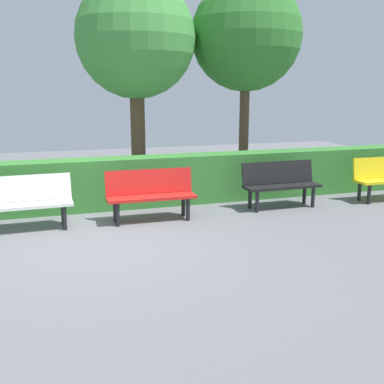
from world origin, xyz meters
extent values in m
plane|color=slate|center=(0.00, 0.00, 0.00)|extent=(21.25, 21.25, 0.00)
cylinder|color=black|center=(-5.22, -0.71, 0.20)|extent=(0.07, 0.07, 0.39)
cylinder|color=black|center=(-5.23, -1.01, 0.20)|extent=(0.07, 0.07, 0.39)
cube|color=black|center=(-3.46, -0.97, 0.41)|extent=(1.48, 0.44, 0.05)
cube|color=black|center=(-3.46, -1.16, 0.65)|extent=(1.47, 0.14, 0.42)
cylinder|color=black|center=(-4.05, -0.83, 0.20)|extent=(0.07, 0.07, 0.39)
cylinder|color=black|center=(-4.05, -1.13, 0.20)|extent=(0.07, 0.07, 0.39)
cylinder|color=black|center=(-2.88, -0.81, 0.20)|extent=(0.07, 0.07, 0.39)
cylinder|color=black|center=(-2.87, -1.11, 0.20)|extent=(0.07, 0.07, 0.39)
cube|color=red|center=(-0.93, -0.84, 0.41)|extent=(1.50, 0.45, 0.05)
cube|color=red|center=(-0.93, -1.03, 0.65)|extent=(1.50, 0.13, 0.42)
cylinder|color=black|center=(-1.53, -0.68, 0.20)|extent=(0.07, 0.07, 0.39)
cylinder|color=black|center=(-1.53, -0.98, 0.20)|extent=(0.07, 0.07, 0.39)
cylinder|color=black|center=(-0.33, -0.70, 0.20)|extent=(0.07, 0.07, 0.39)
cylinder|color=black|center=(-0.34, -1.00, 0.20)|extent=(0.07, 0.07, 0.39)
cube|color=white|center=(1.14, -0.90, 0.41)|extent=(1.58, 0.46, 0.05)
cube|color=white|center=(1.15, -1.09, 0.65)|extent=(1.57, 0.17, 0.42)
cylinder|color=black|center=(0.50, -0.77, 0.20)|extent=(0.07, 0.07, 0.39)
cylinder|color=black|center=(0.51, -1.07, 0.20)|extent=(0.07, 0.07, 0.39)
cube|color=#387F33|center=(-1.06, -1.94, 0.47)|extent=(17.25, 0.56, 0.94)
cylinder|color=brown|center=(-3.71, -3.35, 1.31)|extent=(0.22, 0.22, 2.63)
sphere|color=#337A2D|center=(-3.71, -3.35, 3.37)|extent=(2.48, 2.48, 2.48)
cylinder|color=brown|center=(-1.21, -3.38, 1.24)|extent=(0.31, 0.31, 2.49)
sphere|color=#479942|center=(-1.21, -3.38, 3.24)|extent=(2.51, 2.51, 2.51)
camera|label=1|loc=(0.66, 6.50, 2.20)|focal=42.70mm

